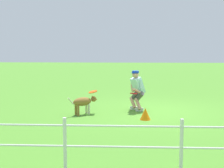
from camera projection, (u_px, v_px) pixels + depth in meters
The scene contains 7 objects.
ground_plane at pixel (155, 111), 9.96m from camera, with size 60.00×60.00×0.00m, color #4E8E2C.
person at pixel (137, 89), 10.07m from camera, with size 0.55×0.71×1.29m.
dog at pixel (84, 102), 9.49m from camera, with size 0.86×0.68×0.57m.
frisbee_flying at pixel (93, 92), 9.64m from camera, with size 0.28×0.28×0.02m, color #EC550D.
frisbee_held at pixel (134, 93), 9.71m from camera, with size 0.24×0.24×0.02m, color red.
fence at pixel (182, 141), 5.14m from camera, with size 15.65×0.06×0.89m.
training_cone at pixel (145, 114), 8.82m from camera, with size 0.30×0.30×0.34m, color orange.
Camera 1 is at (0.90, 9.84, 2.08)m, focal length 49.87 mm.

